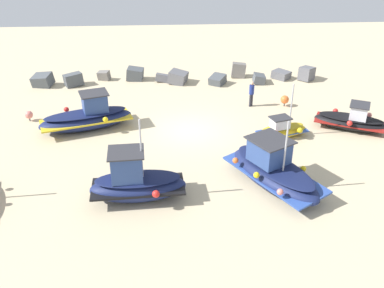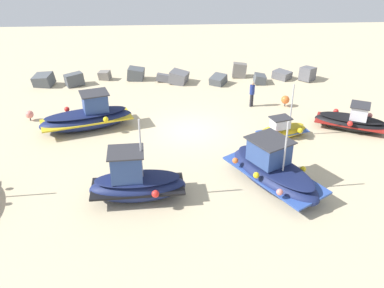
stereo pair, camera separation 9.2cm
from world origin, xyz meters
name	(u,v)px [view 2 (the right image)]	position (x,y,z in m)	size (l,w,h in m)	color
ground_plane	(190,130)	(0.00, 0.00, 0.00)	(53.05, 53.05, 0.00)	beige
fishing_boat_0	(282,130)	(5.18, -1.10, 0.44)	(3.22, 1.98, 3.14)	gold
fishing_boat_1	(136,182)	(-2.73, -6.63, 0.81)	(4.37, 2.24, 3.90)	navy
fishing_boat_2	(88,117)	(-5.99, 0.66, 0.70)	(5.76, 3.62, 2.23)	navy
fishing_boat_3	(352,121)	(9.47, -0.33, 0.52)	(4.37, 3.17, 1.62)	black
fishing_boat_5	(273,170)	(3.56, -5.87, 0.76)	(4.46, 5.70, 3.58)	navy
person_walking	(252,92)	(4.20, 3.35, 0.97)	(0.32, 0.32, 1.69)	#2D2D38
breakwater_rocks	(177,77)	(-0.59, 8.22, 0.41)	(21.14, 2.74, 1.28)	#4C5156
mooring_buoy_0	(30,114)	(-9.72, 1.90, 0.41)	(0.48, 0.48, 0.65)	#3F3F42
mooring_buoy_1	(285,100)	(6.40, 3.21, 0.47)	(0.55, 0.55, 0.74)	#3F3F42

